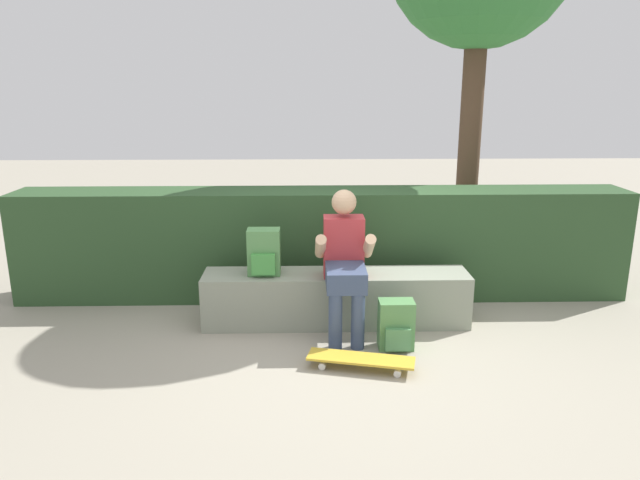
# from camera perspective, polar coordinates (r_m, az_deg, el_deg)

# --- Properties ---
(ground_plane) EXTENTS (24.00, 24.00, 0.00)m
(ground_plane) POSITION_cam_1_polar(r_m,az_deg,el_deg) (4.96, 1.77, -9.76)
(ground_plane) COLOR #9C9583
(bench_main) EXTENTS (2.33, 0.43, 0.47)m
(bench_main) POSITION_cam_1_polar(r_m,az_deg,el_deg) (5.24, 1.55, -5.64)
(bench_main) COLOR gray
(bench_main) RESTS_ON ground
(person_skater) EXTENTS (0.49, 0.62, 1.22)m
(person_skater) POSITION_cam_1_polar(r_m,az_deg,el_deg) (4.90, 2.40, -1.81)
(person_skater) COLOR #B73338
(person_skater) RESTS_ON ground
(skateboard_near_person) EXTENTS (0.82, 0.38, 0.09)m
(skateboard_near_person) POSITION_cam_1_polar(r_m,az_deg,el_deg) (4.50, 3.97, -11.45)
(skateboard_near_person) COLOR gold
(skateboard_near_person) RESTS_ON ground
(backpack_on_bench) EXTENTS (0.28, 0.23, 0.40)m
(backpack_on_bench) POSITION_cam_1_polar(r_m,az_deg,el_deg) (5.10, -5.45, -1.23)
(backpack_on_bench) COLOR #51894C
(backpack_on_bench) RESTS_ON bench_main
(backpack_on_ground) EXTENTS (0.28, 0.23, 0.40)m
(backpack_on_ground) POSITION_cam_1_polar(r_m,az_deg,el_deg) (4.81, 7.38, -8.21)
(backpack_on_ground) COLOR #51894C
(backpack_on_ground) RESTS_ON ground
(hedge_row) EXTENTS (5.94, 0.55, 1.07)m
(hedge_row) POSITION_cam_1_polar(r_m,az_deg,el_deg) (5.84, 0.25, -0.33)
(hedge_row) COLOR #2A4827
(hedge_row) RESTS_ON ground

